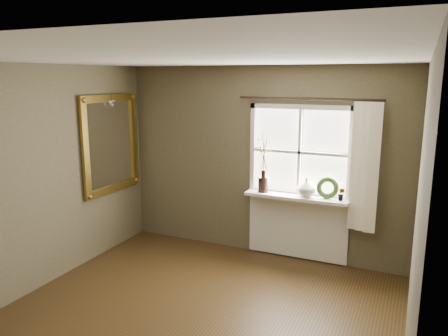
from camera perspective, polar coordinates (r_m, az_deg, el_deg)
floor at (r=4.57m, az=-5.73°, el=-20.69°), size 4.50×4.50×0.00m
ceiling at (r=3.85m, az=-6.55°, el=13.99°), size 4.50×4.50×0.00m
wall_back at (r=6.06m, az=4.94°, el=0.85°), size 4.00×0.10×2.60m
wall_left at (r=5.33m, az=-25.50°, el=-1.80°), size 0.10×4.50×2.60m
wall_right at (r=3.51m, az=24.54°, el=-8.43°), size 0.10×4.50×2.60m
window_frame at (r=5.80m, az=9.86°, el=2.04°), size 1.36×0.06×1.24m
window_sill at (r=5.82m, az=9.39°, el=-3.76°), size 1.36×0.26×0.04m
window_apron at (r=6.06m, az=9.52°, el=-7.51°), size 1.36×0.04×0.88m
dark_jug at (r=5.92m, az=5.17°, el=-2.15°), size 0.16×0.16×0.21m
cream_vase at (r=5.76m, az=10.70°, el=-2.51°), size 0.27×0.27×0.25m
wreath at (r=5.75m, az=13.36°, el=-2.83°), size 0.30×0.17×0.29m
potted_plant_left at (r=5.92m, az=5.20°, el=-2.34°), size 0.10×0.08×0.17m
potted_plant_right at (r=5.68m, az=15.08°, el=-3.31°), size 0.11×0.10×0.17m
curtain at (r=5.58m, az=17.93°, el=0.04°), size 0.36×0.12×1.59m
curtain_rod at (r=5.64m, az=10.95°, el=8.89°), size 1.84×0.03×0.03m
gilt_mirror at (r=6.31m, az=-14.55°, el=3.11°), size 0.10×1.15×1.37m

